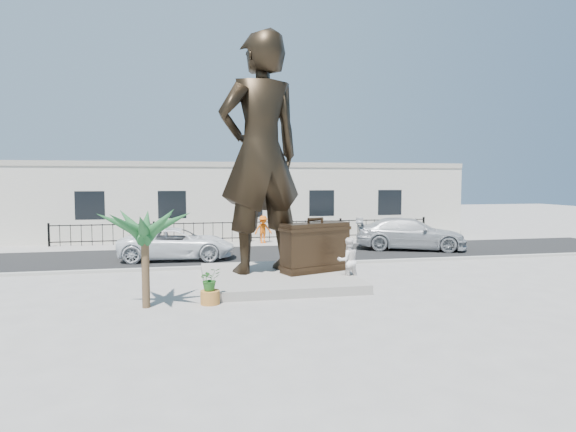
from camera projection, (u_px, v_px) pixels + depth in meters
The scene contains 16 objects.
ground at pixel (300, 290), 15.77m from camera, with size 100.00×100.00×0.00m, color #9E9991.
street at pixel (263, 254), 23.58m from camera, with size 40.00×7.00×0.01m, color black.
curb at pixel (276, 265), 20.16m from camera, with size 40.00×0.25×0.12m, color #A5A399.
far_sidewalk at pixel (253, 243), 27.49m from camera, with size 40.00×2.50×0.02m, color #9E9991.
plinth at pixel (277, 277), 17.12m from camera, with size 5.20×5.20×0.30m, color gray.
fence at pixel (251, 232), 28.22m from camera, with size 22.00×0.10×1.20m, color black.
building at pixel (243, 201), 32.21m from camera, with size 28.00×7.00×4.40m, color silver.
statue at pixel (260, 154), 17.13m from camera, with size 3.10×2.04×8.51m, color black.
suitcase at pixel (315, 247), 17.35m from camera, with size 2.52×0.80×1.77m, color #2F2013.
tourist at pixel (348, 261), 16.76m from camera, with size 0.78×0.61×1.62m, color white.
car_white at pixel (177, 244), 21.89m from camera, with size 2.38×5.16×1.43m, color white.
car_silver at pixel (410, 234), 25.05m from camera, with size 2.28×5.62×1.63m, color #A8ABAD.
worker at pixel (263, 229), 27.42m from camera, with size 1.02×0.59×1.58m, color #E85B0C.
palm_tree at pixel (146, 307), 13.62m from camera, with size 1.80×1.80×3.20m, color #1B4C24, non-canonical shape.
planter at pixel (210, 297), 13.99m from camera, with size 0.56×0.56×0.40m, color #B06F2E.
shrub at pixel (210, 279), 13.95m from camera, with size 0.60×0.52×0.67m, color #205B1D.
Camera 1 is at (-3.54, -15.14, 3.59)m, focal length 30.00 mm.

